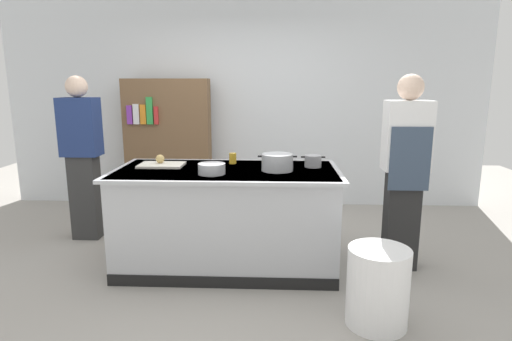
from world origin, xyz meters
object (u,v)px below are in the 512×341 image
(juice_cup, at_px, (233,158))
(sauce_pan, at_px, (313,161))
(mixing_bowl, at_px, (212,169))
(person_guest, at_px, (82,155))
(trash_bin, at_px, (378,287))
(onion, at_px, (160,159))
(stock_pot, at_px, (277,162))
(person_chef, at_px, (405,169))
(bookshelf, at_px, (168,145))

(juice_cup, bearing_deg, sauce_pan, -10.15)
(sauce_pan, xyz_separation_m, mixing_bowl, (-0.87, -0.34, -0.01))
(person_guest, bearing_deg, trash_bin, 72.35)
(onion, xyz_separation_m, mixing_bowl, (0.53, -0.36, -0.02))
(stock_pot, bearing_deg, trash_bin, -52.00)
(sauce_pan, distance_m, person_chef, 0.80)
(juice_cup, bearing_deg, person_guest, 167.05)
(mixing_bowl, bearing_deg, onion, 146.00)
(person_chef, bearing_deg, juice_cup, 82.57)
(onion, bearing_deg, person_chef, -3.30)
(onion, bearing_deg, juice_cup, 9.94)
(mixing_bowl, distance_m, person_guest, 1.71)
(mixing_bowl, xyz_separation_m, trash_bin, (1.24, -0.72, -0.67))
(person_guest, bearing_deg, sauce_pan, 90.13)
(stock_pot, xyz_separation_m, mixing_bowl, (-0.55, -0.17, -0.03))
(onion, bearing_deg, bookshelf, 101.78)
(onion, xyz_separation_m, stock_pot, (1.08, -0.19, 0.01))
(onion, height_order, mixing_bowl, onion)
(onion, relative_size, juice_cup, 0.80)
(onion, distance_m, stock_pot, 1.09)
(person_chef, height_order, person_guest, same)
(person_chef, distance_m, person_guest, 3.21)
(bookshelf, bearing_deg, person_chef, -34.94)
(onion, relative_size, sauce_pan, 0.37)
(sauce_pan, relative_size, person_chef, 0.13)
(sauce_pan, distance_m, juice_cup, 0.75)
(juice_cup, distance_m, person_guest, 1.66)
(stock_pot, bearing_deg, mixing_bowl, -163.18)
(person_guest, distance_m, bookshelf, 1.31)
(stock_pot, distance_m, bookshelf, 2.32)
(onion, relative_size, person_chef, 0.05)
(bookshelf, bearing_deg, sauce_pan, -43.59)
(sauce_pan, bearing_deg, stock_pot, -151.31)
(onion, relative_size, trash_bin, 0.14)
(person_guest, relative_size, bookshelf, 1.01)
(onion, distance_m, mixing_bowl, 0.64)
(person_chef, bearing_deg, onion, 88.27)
(trash_bin, bearing_deg, bookshelf, 127.81)
(stock_pot, bearing_deg, bookshelf, 127.72)
(stock_pot, relative_size, person_guest, 0.20)
(sauce_pan, height_order, trash_bin, sauce_pan)
(juice_cup, bearing_deg, trash_bin, -47.13)
(trash_bin, distance_m, bookshelf, 3.49)
(stock_pot, relative_size, mixing_bowl, 1.49)
(onion, distance_m, juice_cup, 0.67)
(onion, height_order, trash_bin, onion)
(onion, relative_size, bookshelf, 0.05)
(mixing_bowl, bearing_deg, trash_bin, -30.17)
(onion, height_order, bookshelf, bookshelf)
(stock_pot, height_order, bookshelf, bookshelf)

